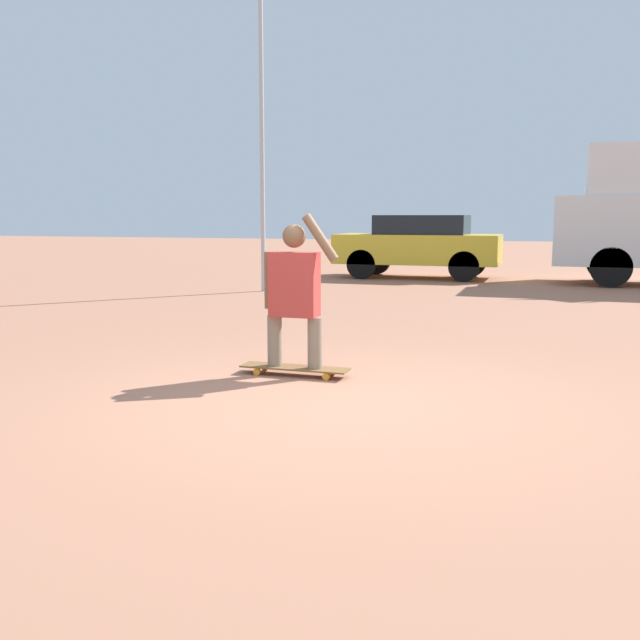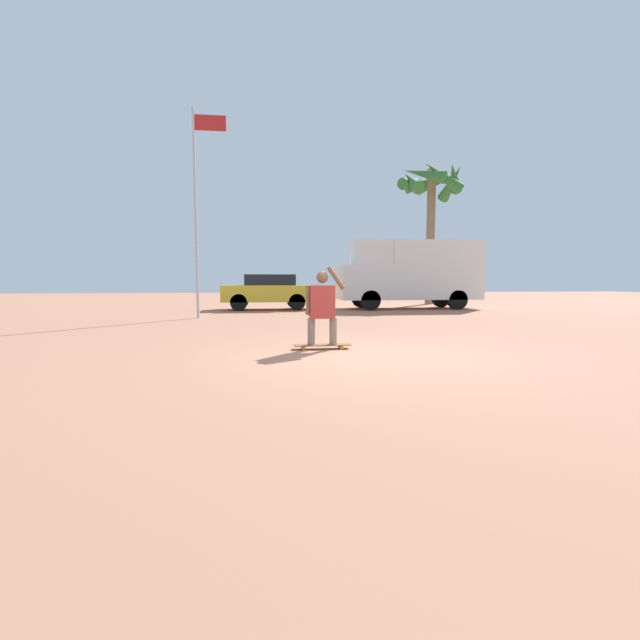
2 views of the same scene
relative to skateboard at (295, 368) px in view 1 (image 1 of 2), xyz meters
The scene contains 5 objects.
ground_plane 1.10m from the skateboard, 53.85° to the right, with size 80.00×80.00×0.00m, color #A36B51.
skateboard is the anchor object (origin of this frame).
person_skateboarder 0.77m from the skateboard, behind, with size 0.74×0.22×1.46m.
parked_car_yellow 11.33m from the skateboard, 94.41° to the left, with size 3.97×1.73×1.54m.
flagpole 8.73m from the skateboard, 114.29° to the left, with size 1.12×0.12×6.96m.
Camera 1 is at (1.67, -5.41, 1.52)m, focal length 40.00 mm.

